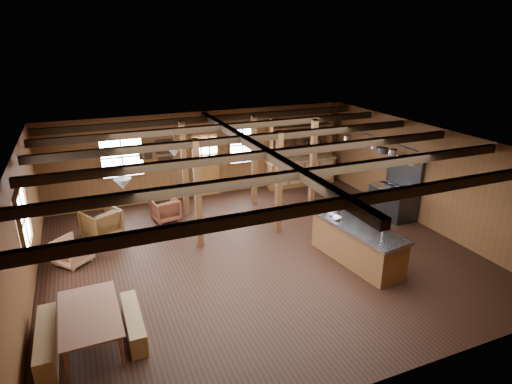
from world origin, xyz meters
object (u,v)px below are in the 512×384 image
armchair_a (101,223)px  armchair_b (165,210)px  dining_table (93,327)px  armchair_c (73,251)px  kitchen_island (357,243)px  commercial_range (395,196)px

armchair_a → armchair_b: (1.77, 0.43, -0.06)m
dining_table → armchair_a: armchair_a is taller
dining_table → armchair_c: bearing=4.6°
kitchen_island → armchair_b: kitchen_island is taller
kitchen_island → armchair_c: 6.69m
kitchen_island → dining_table: kitchen_island is taller
commercial_range → dining_table: size_ratio=1.04×
commercial_range → dining_table: (-8.55, -2.51, -0.29)m
commercial_range → armchair_a: (-8.12, 1.81, -0.21)m
kitchen_island → commercial_range: bearing=28.0°
armchair_a → armchair_c: size_ratio=1.21×
kitchen_island → dining_table: bearing=178.5°
commercial_range → armchair_a: bearing=167.4°
commercial_range → dining_table: 8.92m
kitchen_island → armchair_c: (-6.21, 2.46, -0.16)m
kitchen_island → commercial_range: (2.64, 1.89, 0.13)m
kitchen_island → armchair_c: bearing=150.9°
commercial_range → armchair_b: (-6.35, 2.24, -0.28)m
commercial_range → armchair_b: size_ratio=2.56×
kitchen_island → armchair_a: (-5.48, 3.70, -0.09)m
armchair_a → armchair_b: 1.83m
commercial_range → armchair_b: commercial_range is taller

